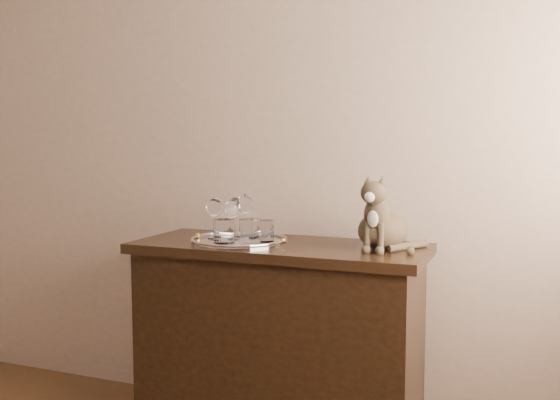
% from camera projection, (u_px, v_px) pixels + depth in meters
% --- Properties ---
extents(wall_back, '(4.00, 0.10, 2.70)m').
position_uv_depth(wall_back, '(188.00, 124.00, 3.01)').
color(wall_back, tan).
rests_on(wall_back, ground).
extents(sideboard, '(1.20, 0.50, 0.85)m').
position_uv_depth(sideboard, '(279.00, 344.00, 2.59)').
color(sideboard, black).
rests_on(sideboard, ground).
extents(tray, '(0.40, 0.40, 0.01)m').
position_uv_depth(tray, '(239.00, 241.00, 2.59)').
color(tray, silver).
rests_on(tray, sideboard).
extents(wine_glass_a, '(0.06, 0.06, 0.17)m').
position_uv_depth(wine_glass_a, '(235.00, 217.00, 2.68)').
color(wine_glass_a, silver).
rests_on(wine_glass_a, tray).
extents(wine_glass_b, '(0.07, 0.07, 0.19)m').
position_uv_depth(wine_glass_b, '(245.00, 215.00, 2.68)').
color(wine_glass_b, silver).
rests_on(wine_glass_b, tray).
extents(wine_glass_c, '(0.07, 0.07, 0.18)m').
position_uv_depth(wine_glass_c, '(214.00, 218.00, 2.62)').
color(wine_glass_c, silver).
rests_on(wine_glass_c, tray).
extents(wine_glass_d, '(0.06, 0.06, 0.17)m').
position_uv_depth(wine_glass_d, '(232.00, 219.00, 2.61)').
color(wine_glass_d, white).
rests_on(wine_glass_d, tray).
extents(tumbler_a, '(0.09, 0.09, 0.10)m').
position_uv_depth(tumbler_a, '(250.00, 231.00, 2.51)').
color(tumbler_a, silver).
rests_on(tumbler_a, tray).
extents(tumbler_b, '(0.09, 0.09, 0.10)m').
position_uv_depth(tumbler_b, '(224.00, 231.00, 2.51)').
color(tumbler_b, white).
rests_on(tumbler_b, tray).
extents(tumbler_c, '(0.08, 0.08, 0.09)m').
position_uv_depth(tumbler_c, '(265.00, 231.00, 2.55)').
color(tumbler_c, white).
rests_on(tumbler_c, tray).
extents(cat, '(0.32, 0.30, 0.29)m').
position_uv_depth(cat, '(383.00, 212.00, 2.41)').
color(cat, '#493D2B').
rests_on(cat, sideboard).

